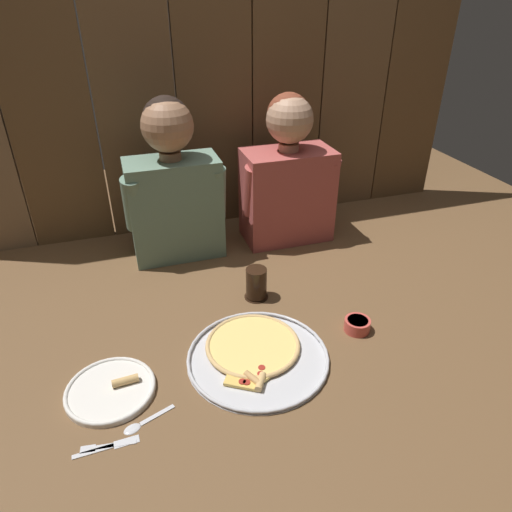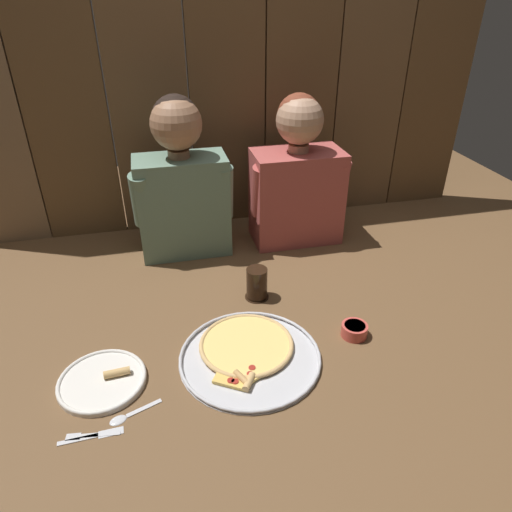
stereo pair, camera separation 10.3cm
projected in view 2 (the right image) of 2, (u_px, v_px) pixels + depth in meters
ground_plane at (273, 317)px, 1.52m from camera, size 3.20×3.20×0.00m
pizza_tray at (248, 352)px, 1.36m from camera, size 0.42×0.42×0.03m
dinner_plate at (102, 380)px, 1.26m from camera, size 0.24×0.24×0.03m
drinking_glass at (257, 284)px, 1.59m from camera, size 0.08×0.08×0.11m
dipping_bowl at (354, 330)px, 1.43m from camera, size 0.08×0.08×0.04m
table_fork at (90, 435)px, 1.12m from camera, size 0.13×0.03×0.01m
table_knife at (92, 436)px, 1.12m from camera, size 0.16×0.02×0.01m
table_spoon at (127, 416)px, 1.17m from camera, size 0.14×0.07×0.01m
diner_left at (181, 182)px, 1.75m from camera, size 0.38×0.20×0.62m
diner_right at (297, 177)px, 1.85m from camera, size 0.39×0.21×0.60m
wooden_backdrop_wall at (227, 87)px, 1.85m from camera, size 2.19×0.03×1.17m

